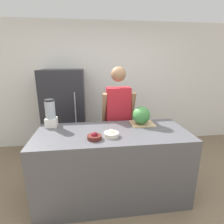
{
  "coord_description": "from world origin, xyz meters",
  "views": [
    {
      "loc": [
        -0.26,
        -1.64,
        1.81
      ],
      "look_at": [
        0.0,
        0.45,
        1.2
      ],
      "focal_mm": 28.0,
      "sensor_mm": 36.0,
      "label": 1
    }
  ],
  "objects_px": {
    "person": "(118,120)",
    "bowl_cream": "(111,134)",
    "refrigerator": "(65,113)",
    "blender": "(51,114)",
    "watermelon": "(141,115)",
    "bowl_cherries": "(94,137)"
  },
  "relations": [
    {
      "from": "person",
      "to": "bowl_cream",
      "type": "distance_m",
      "value": 0.76
    },
    {
      "from": "refrigerator",
      "to": "blender",
      "type": "bearing_deg",
      "value": -91.62
    },
    {
      "from": "refrigerator",
      "to": "watermelon",
      "type": "xyz_separation_m",
      "value": [
        1.21,
        -1.16,
        0.25
      ]
    },
    {
      "from": "refrigerator",
      "to": "bowl_cherries",
      "type": "xyz_separation_m",
      "value": [
        0.54,
        -1.56,
        0.15
      ]
    },
    {
      "from": "person",
      "to": "bowl_cream",
      "type": "height_order",
      "value": "person"
    },
    {
      "from": "bowl_cherries",
      "to": "bowl_cream",
      "type": "bearing_deg",
      "value": 14.61
    },
    {
      "from": "refrigerator",
      "to": "person",
      "type": "distance_m",
      "value": 1.23
    },
    {
      "from": "person",
      "to": "blender",
      "type": "bearing_deg",
      "value": -163.05
    },
    {
      "from": "person",
      "to": "bowl_cherries",
      "type": "height_order",
      "value": "person"
    },
    {
      "from": "bowl_cream",
      "to": "blender",
      "type": "xyz_separation_m",
      "value": [
        -0.77,
        0.44,
        0.15
      ]
    },
    {
      "from": "blender",
      "to": "person",
      "type": "bearing_deg",
      "value": 16.95
    },
    {
      "from": "person",
      "to": "watermelon",
      "type": "bearing_deg",
      "value": -54.73
    },
    {
      "from": "person",
      "to": "blender",
      "type": "distance_m",
      "value": 1.04
    },
    {
      "from": "bowl_cherries",
      "to": "blender",
      "type": "height_order",
      "value": "blender"
    },
    {
      "from": "refrigerator",
      "to": "bowl_cherries",
      "type": "bearing_deg",
      "value": -70.87
    },
    {
      "from": "refrigerator",
      "to": "bowl_cherries",
      "type": "relative_size",
      "value": 10.01
    },
    {
      "from": "watermelon",
      "to": "bowl_cream",
      "type": "xyz_separation_m",
      "value": [
        -0.47,
        -0.35,
        -0.11
      ]
    },
    {
      "from": "refrigerator",
      "to": "bowl_cherries",
      "type": "distance_m",
      "value": 1.66
    },
    {
      "from": "bowl_cherries",
      "to": "bowl_cream",
      "type": "xyz_separation_m",
      "value": [
        0.2,
        0.05,
        0.0
      ]
    },
    {
      "from": "refrigerator",
      "to": "person",
      "type": "height_order",
      "value": "person"
    },
    {
      "from": "watermelon",
      "to": "blender",
      "type": "distance_m",
      "value": 1.25
    },
    {
      "from": "refrigerator",
      "to": "watermelon",
      "type": "height_order",
      "value": "refrigerator"
    }
  ]
}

